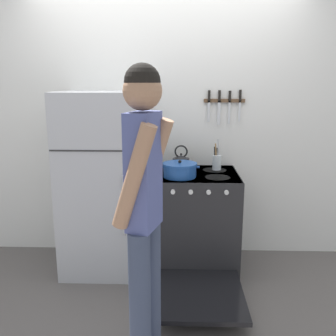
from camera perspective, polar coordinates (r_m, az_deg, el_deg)
name	(u,v)px	position (r m, az deg, el deg)	size (l,w,h in m)	color
ground_plane	(166,249)	(3.92, -0.38, -12.25)	(14.00, 14.00, 0.00)	#5B5654
wall_back	(165,124)	(3.59, -0.39, 6.69)	(10.00, 0.06, 2.55)	silver
refrigerator	(105,182)	(3.38, -9.65, -2.19)	(0.72, 0.72, 1.59)	#B7BABF
stove_range	(197,222)	(3.40, 4.46, -8.24)	(0.71, 1.37, 0.88)	#232326
dutch_oven_pot	(180,170)	(3.16, 1.80, -0.29)	(0.33, 0.29, 0.15)	#1E4C9E
tea_kettle	(181,162)	(3.41, 2.03, 0.93)	(0.19, 0.15, 0.23)	black
utensil_jar	(217,162)	(3.44, 7.44, 0.97)	(0.08, 0.08, 0.28)	silver
person	(144,203)	(2.11, -3.66, -5.36)	(0.35, 0.41, 1.77)	#38425B
wall_knife_strip	(224,101)	(3.55, 8.56, 10.09)	(0.38, 0.03, 0.32)	brown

